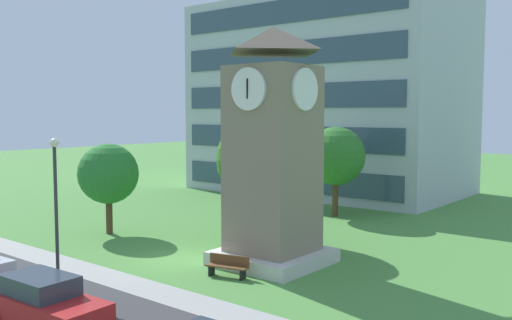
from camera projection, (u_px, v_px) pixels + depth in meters
name	position (u px, v px, depth m)	size (l,w,h in m)	color
ground_plane	(183.00, 260.00, 25.57)	(160.00, 160.00, 0.00)	#4C893D
street_asphalt	(9.00, 308.00, 19.27)	(120.00, 7.20, 0.01)	#38383A
kerb_strip	(115.00, 279.00, 22.67)	(120.00, 1.60, 0.01)	#9E9E99
office_building	(328.00, 98.00, 48.15)	(21.76, 13.08, 16.00)	#B7BCC6
clock_tower	(273.00, 160.00, 24.62)	(4.36, 4.36, 10.40)	gray
park_bench	(228.00, 266.00, 22.90)	(1.86, 0.91, 0.88)	brown
street_lamp	(56.00, 191.00, 22.71)	(0.36, 0.36, 5.67)	#333338
tree_by_building	(108.00, 174.00, 30.96)	(3.33, 3.33, 5.02)	#513823
tree_streetside	(261.00, 160.00, 28.91)	(4.69, 4.69, 6.65)	#513823
tree_near_tower	(336.00, 156.00, 36.12)	(3.80, 3.80, 5.83)	#513823
parked_car_red	(43.00, 302.00, 17.27)	(4.69, 2.06, 1.69)	red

